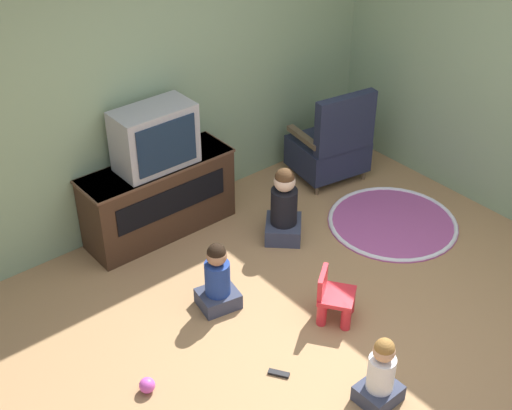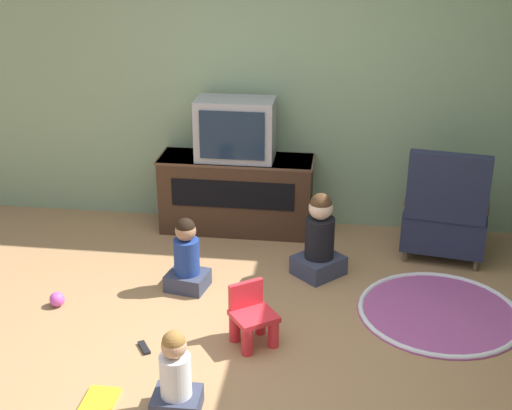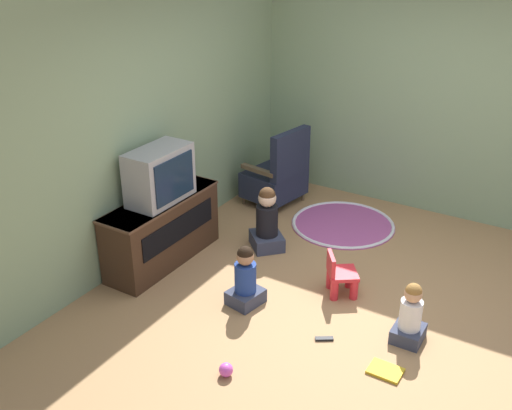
{
  "view_description": "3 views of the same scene",
  "coord_description": "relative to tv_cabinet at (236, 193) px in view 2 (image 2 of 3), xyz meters",
  "views": [
    {
      "loc": [
        -2.96,
        -2.55,
        3.71
      ],
      "look_at": [
        -0.19,
        0.82,
        0.79
      ],
      "focal_mm": 50.0,
      "sensor_mm": 36.0,
      "label": 1
    },
    {
      "loc": [
        0.6,
        -3.83,
        2.72
      ],
      "look_at": [
        -0.02,
        0.84,
        0.72
      ],
      "focal_mm": 50.0,
      "sensor_mm": 36.0,
      "label": 2
    },
    {
      "loc": [
        -4.34,
        -1.59,
        3.13
      ],
      "look_at": [
        -0.28,
        0.9,
        0.86
      ],
      "focal_mm": 42.0,
      "sensor_mm": 36.0,
      "label": 3
    }
  ],
  "objects": [
    {
      "name": "ground_plane",
      "position": [
        0.34,
        -1.95,
        -0.35
      ],
      "size": [
        30.0,
        30.0,
        0.0
      ],
      "primitive_type": "plane",
      "color": "#9E754C"
    },
    {
      "name": "wall_back",
      "position": [
        0.0,
        0.3,
        1.04
      ],
      "size": [
        5.32,
        0.12,
        2.79
      ],
      "color": "gray",
      "rests_on": "ground_plane"
    },
    {
      "name": "tv_cabinet",
      "position": [
        0.0,
        0.0,
        0.0
      ],
      "size": [
        1.35,
        0.44,
        0.68
      ],
      "color": "#382316",
      "rests_on": "ground_plane"
    },
    {
      "name": "television",
      "position": [
        0.0,
        -0.02,
        0.59
      ],
      "size": [
        0.67,
        0.37,
        0.53
      ],
      "color": "#939399",
      "rests_on": "tv_cabinet"
    },
    {
      "name": "black_armchair",
      "position": [
        1.78,
        -0.31,
        0.0
      ],
      "size": [
        0.74,
        0.67,
        0.96
      ],
      "rotation": [
        0.0,
        0.0,
        2.98
      ],
      "color": "brown",
      "rests_on": "ground_plane"
    },
    {
      "name": "yellow_kid_chair",
      "position": [
        0.39,
        -1.77,
        -0.18
      ],
      "size": [
        0.37,
        0.37,
        0.41
      ],
      "rotation": [
        0.0,
        0.0,
        0.62
      ],
      "color": "red",
      "rests_on": "ground_plane"
    },
    {
      "name": "play_mat",
      "position": [
        1.67,
        -1.23,
        -0.34
      ],
      "size": [
        1.17,
        1.17,
        0.04
      ],
      "color": "#A54C8C",
      "rests_on": "ground_plane"
    },
    {
      "name": "child_watching_left",
      "position": [
        -0.2,
        -1.11,
        -0.1
      ],
      "size": [
        0.34,
        0.31,
        0.58
      ],
      "rotation": [
        0.0,
        0.0,
        -0.18
      ],
      "color": "#33384C",
      "rests_on": "ground_plane"
    },
    {
      "name": "child_watching_center",
      "position": [
        0.78,
        -0.75,
        -0.05
      ],
      "size": [
        0.46,
        0.46,
        0.69
      ],
      "rotation": [
        0.0,
        0.0,
        0.81
      ],
      "color": "#33384C",
      "rests_on": "ground_plane"
    },
    {
      "name": "child_watching_right",
      "position": [
        0.05,
        -2.53,
        -0.12
      ],
      "size": [
        0.28,
        0.25,
        0.54
      ],
      "rotation": [
        0.0,
        0.0,
        0.02
      ],
      "color": "#33384C",
      "rests_on": "ground_plane"
    },
    {
      "name": "toy_ball",
      "position": [
        -1.09,
        -1.5,
        -0.3
      ],
      "size": [
        0.11,
        0.11,
        0.11
      ],
      "color": "#CC4CB2",
      "rests_on": "ground_plane"
    },
    {
      "name": "book",
      "position": [
        -0.42,
        -2.52,
        -0.34
      ],
      "size": [
        0.19,
        0.25,
        0.02
      ],
      "rotation": [
        0.0,
        0.0,
        1.57
      ],
      "color": "gold",
      "rests_on": "ground_plane"
    },
    {
      "name": "remote_control",
      "position": [
        -0.31,
        -1.95,
        -0.34
      ],
      "size": [
        0.12,
        0.15,
        0.02
      ],
      "rotation": [
        0.0,
        0.0,
        2.15
      ],
      "color": "black",
      "rests_on": "ground_plane"
    }
  ]
}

